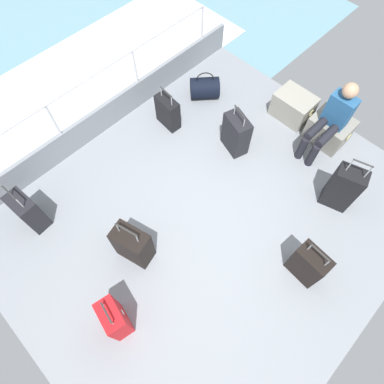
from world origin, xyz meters
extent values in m
cube|color=gray|center=(0.00, 0.00, -0.03)|extent=(4.40, 5.20, 0.06)
cube|color=gray|center=(-2.17, 0.00, 0.23)|extent=(0.06, 5.20, 0.45)
cylinder|color=silver|center=(-2.17, -0.69, 0.50)|extent=(0.04, 0.04, 1.00)
cylinder|color=silver|center=(-2.17, 0.69, 0.50)|extent=(0.04, 0.04, 1.00)
cylinder|color=silver|center=(-2.17, 2.08, 0.50)|extent=(0.04, 0.04, 1.00)
cylinder|color=silver|center=(-2.17, 0.00, 1.00)|extent=(0.04, 4.16, 0.04)
cube|color=white|center=(-3.60, 0.00, -0.34)|extent=(2.40, 7.28, 0.01)
cube|color=gray|center=(-0.30, 2.17, 0.20)|extent=(0.57, 0.43, 0.41)
torus|color=tan|center=(-0.60, 2.17, 0.29)|extent=(0.02, 0.12, 0.12)
torus|color=tan|center=(0.00, 2.17, 0.29)|extent=(0.02, 0.12, 0.12)
cube|color=gray|center=(0.34, 2.17, 0.21)|extent=(0.56, 0.47, 0.41)
torus|color=tan|center=(0.05, 2.17, 0.29)|extent=(0.02, 0.12, 0.12)
torus|color=tan|center=(0.63, 2.17, 0.29)|extent=(0.02, 0.12, 0.12)
cube|color=#26598C|center=(0.34, 2.12, 0.65)|extent=(0.34, 0.20, 0.48)
sphere|color=tan|center=(0.34, 2.12, 1.01)|extent=(0.20, 0.20, 0.20)
cylinder|color=black|center=(0.43, 1.82, 0.45)|extent=(0.12, 0.40, 0.12)
cylinder|color=black|center=(0.43, 1.62, 0.21)|extent=(0.11, 0.11, 0.41)
cylinder|color=black|center=(0.25, 1.82, 0.45)|extent=(0.12, 0.40, 0.12)
cylinder|color=black|center=(0.25, 1.62, 0.21)|extent=(0.11, 0.11, 0.41)
cube|color=black|center=(1.03, 1.35, 0.36)|extent=(0.41, 0.33, 0.72)
cylinder|color=#A5A8AD|center=(0.93, 1.32, 0.83)|extent=(0.02, 0.02, 0.22)
cylinder|color=#A5A8AD|center=(1.13, 1.38, 0.83)|extent=(0.02, 0.02, 0.22)
cylinder|color=#2D2D2D|center=(1.03, 1.35, 0.94)|extent=(0.23, 0.09, 0.02)
cube|color=green|center=(0.99, 1.47, 0.50)|extent=(0.05, 0.02, 0.08)
cube|color=black|center=(-0.53, 1.09, 0.30)|extent=(0.45, 0.35, 0.60)
cylinder|color=#A5A8AD|center=(-0.65, 1.12, 0.68)|extent=(0.02, 0.02, 0.15)
cylinder|color=#A5A8AD|center=(-0.42, 1.05, 0.68)|extent=(0.02, 0.02, 0.15)
cylinder|color=#2D2D2D|center=(-0.53, 1.09, 0.76)|extent=(0.25, 0.10, 0.02)
cube|color=white|center=(-0.50, 1.20, 0.36)|extent=(0.05, 0.02, 0.08)
cube|color=black|center=(-1.59, -1.65, 0.28)|extent=(0.40, 0.26, 0.57)
cylinder|color=#A5A8AD|center=(-1.71, -1.66, 0.68)|extent=(0.02, 0.02, 0.21)
cylinder|color=#A5A8AD|center=(-1.48, -1.64, 0.68)|extent=(0.02, 0.02, 0.21)
cylinder|color=#2D2D2D|center=(-1.59, -1.65, 0.78)|extent=(0.25, 0.04, 0.02)
cube|color=green|center=(-1.60, -1.53, 0.37)|extent=(0.05, 0.01, 0.08)
cube|color=black|center=(1.30, 0.25, 0.29)|extent=(0.40, 0.25, 0.57)
cylinder|color=#A5A8AD|center=(1.18, 0.26, 0.64)|extent=(0.02, 0.02, 0.15)
cylinder|color=#A5A8AD|center=(1.41, 0.24, 0.64)|extent=(0.02, 0.02, 0.15)
cylinder|color=#2D2D2D|center=(1.30, 0.25, 0.72)|extent=(0.25, 0.04, 0.02)
cube|color=silver|center=(1.30, 0.37, 0.36)|extent=(0.05, 0.01, 0.08)
cube|color=black|center=(-0.32, -1.02, 0.30)|extent=(0.48, 0.35, 0.60)
cylinder|color=#A5A8AD|center=(-0.44, -1.05, 0.69)|extent=(0.02, 0.02, 0.19)
cylinder|color=#A5A8AD|center=(-0.19, -0.98, 0.69)|extent=(0.02, 0.02, 0.19)
cylinder|color=#2D2D2D|center=(-0.32, -1.02, 0.79)|extent=(0.27, 0.09, 0.02)
cube|color=green|center=(-0.35, -0.89, 0.39)|extent=(0.05, 0.02, 0.08)
cube|color=red|center=(0.18, -1.69, 0.32)|extent=(0.38, 0.26, 0.63)
cylinder|color=#A5A8AD|center=(0.08, -1.67, 0.68)|extent=(0.02, 0.02, 0.10)
cylinder|color=#A5A8AD|center=(0.28, -1.71, 0.68)|extent=(0.02, 0.02, 0.10)
cylinder|color=#2D2D2D|center=(0.18, -1.69, 0.73)|extent=(0.23, 0.06, 0.02)
cube|color=silver|center=(0.20, -1.58, 0.36)|extent=(0.05, 0.02, 0.08)
cube|color=black|center=(-1.55, 0.71, 0.25)|extent=(0.40, 0.21, 0.50)
cylinder|color=#A5A8AD|center=(-1.66, 0.72, 0.59)|extent=(0.02, 0.02, 0.16)
cylinder|color=#A5A8AD|center=(-1.43, 0.70, 0.59)|extent=(0.02, 0.02, 0.16)
cylinder|color=#2D2D2D|center=(-1.55, 0.71, 0.67)|extent=(0.25, 0.04, 0.02)
cube|color=white|center=(-1.54, 0.80, 0.43)|extent=(0.05, 0.01, 0.08)
cylinder|color=black|center=(-1.56, 1.52, 0.17)|extent=(0.55, 0.56, 0.33)
torus|color=black|center=(-1.56, 1.52, 0.34)|extent=(0.20, 0.22, 0.28)
camera|label=1|loc=(1.10, -1.45, 4.06)|focal=31.08mm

